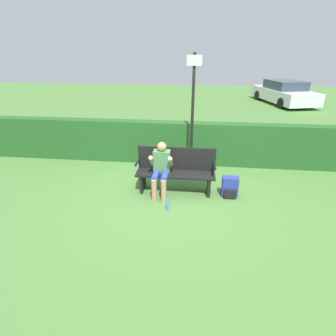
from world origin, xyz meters
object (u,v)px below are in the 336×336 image
backpack (230,187)px  parked_car (284,93)px  water_bottle (168,205)px  person_seated (161,167)px  signpost (193,111)px  park_bench (176,170)px

backpack → parked_car: size_ratio=0.09×
backpack → water_bottle: (-1.24, -0.69, -0.08)m
person_seated → backpack: bearing=0.7°
backpack → signpost: 2.00m
person_seated → water_bottle: size_ratio=4.26×
parked_car → person_seated: bearing=139.0°
park_bench → parked_car: parked_car is taller
signpost → water_bottle: bearing=-100.9°
person_seated → signpost: signpost is taller
park_bench → backpack: bearing=-7.0°
park_bench → backpack: size_ratio=3.82×
backpack → parked_car: (4.16, 11.39, 0.41)m
park_bench → water_bottle: park_bench is taller
park_bench → water_bottle: bearing=-95.1°
backpack → parked_car: parked_car is taller
water_bottle → parked_car: (5.40, 12.09, 0.50)m
parked_car → water_bottle: bearing=141.1°
signpost → parked_car: signpost is taller
backpack → water_bottle: size_ratio=1.68×
park_bench → backpack: 1.21m
water_bottle → signpost: size_ratio=0.09×
park_bench → parked_car: bearing=64.7°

